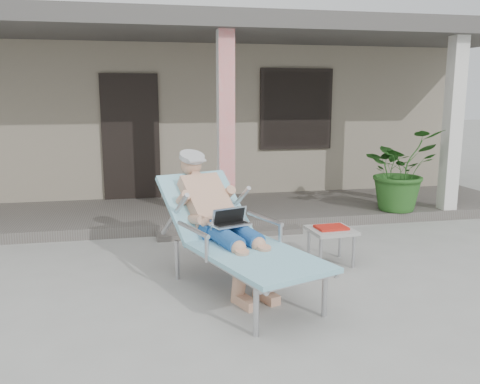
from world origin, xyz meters
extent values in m
plane|color=#9E9E99|center=(0.00, 0.00, 0.00)|extent=(60.00, 60.00, 0.00)
cube|color=gray|center=(0.00, 6.50, 1.50)|extent=(10.00, 5.00, 3.00)
cube|color=#474442|center=(0.00, 6.50, 3.15)|extent=(10.40, 5.40, 0.30)
cube|color=black|center=(-1.30, 3.97, 1.20)|extent=(0.95, 0.06, 2.10)
cube|color=black|center=(1.60, 3.97, 1.65)|extent=(1.20, 0.06, 1.30)
cube|color=black|center=(1.60, 3.96, 1.65)|extent=(1.32, 0.05, 1.42)
cube|color=#605B56|center=(0.00, 3.00, 0.07)|extent=(10.00, 2.00, 0.15)
cube|color=red|center=(0.00, 2.15, 1.45)|extent=(0.22, 0.22, 2.61)
cube|color=silver|center=(3.50, 2.15, 1.45)|extent=(0.22, 0.22, 2.61)
cube|color=#474442|center=(0.00, 3.00, 2.88)|extent=(10.00, 2.30, 0.24)
cube|color=#605B56|center=(0.00, 1.85, 0.04)|extent=(2.00, 0.30, 0.07)
cylinder|color=#B7B7BC|center=(-0.34, -1.11, 0.21)|extent=(0.05, 0.05, 0.42)
cylinder|color=#B7B7BC|center=(0.33, -0.86, 0.21)|extent=(0.05, 0.05, 0.42)
cylinder|color=#B7B7BC|center=(-0.85, 0.31, 0.21)|extent=(0.05, 0.05, 0.42)
cylinder|color=#B7B7BC|center=(-0.18, 0.55, 0.21)|extent=(0.05, 0.05, 0.42)
cube|color=#B7B7BC|center=(-0.19, -0.48, 0.44)|extent=(1.13, 1.54, 0.03)
cube|color=#8ED0DB|center=(-0.19, -0.48, 0.46)|extent=(1.25, 1.61, 0.04)
cube|color=#B7B7BC|center=(-0.53, 0.47, 0.70)|extent=(0.89, 0.85, 0.56)
cube|color=#8ED0DB|center=(-0.53, 0.47, 0.74)|extent=(1.02, 0.97, 0.63)
cylinder|color=#ADADB0|center=(-0.64, 0.77, 1.24)|extent=(0.35, 0.35, 0.15)
cube|color=silver|center=(-0.36, -0.02, 0.66)|extent=(0.44, 0.38, 0.26)
cube|color=#A3A49F|center=(0.91, 0.47, 0.39)|extent=(0.52, 0.52, 0.04)
cylinder|color=#B7B7BC|center=(0.72, 0.27, 0.19)|extent=(0.04, 0.04, 0.37)
cylinder|color=#B7B7BC|center=(1.11, 0.27, 0.19)|extent=(0.04, 0.04, 0.37)
cylinder|color=#B7B7BC|center=(0.72, 0.66, 0.19)|extent=(0.04, 0.04, 0.37)
cylinder|color=#B7B7BC|center=(1.11, 0.66, 0.19)|extent=(0.04, 0.04, 0.37)
cube|color=red|center=(0.91, 0.47, 0.42)|extent=(0.36, 0.28, 0.03)
cube|color=black|center=(0.91, 0.60, 0.42)|extent=(0.34, 0.04, 0.03)
imported|color=#26591E|center=(2.72, 2.25, 0.78)|extent=(1.34, 1.24, 1.26)
camera|label=1|loc=(-1.24, -4.78, 1.91)|focal=38.00mm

